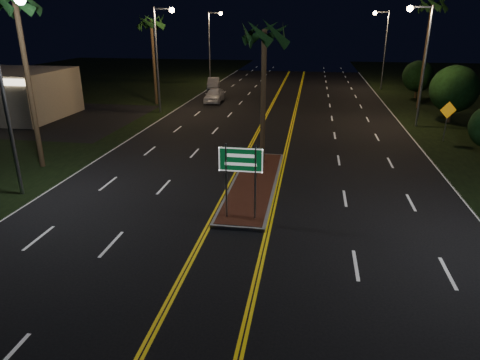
% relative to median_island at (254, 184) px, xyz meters
% --- Properties ---
extents(ground, '(120.00, 120.00, 0.00)m').
position_rel_median_island_xyz_m(ground, '(0.00, -7.00, -0.08)').
color(ground, black).
rests_on(ground, ground).
extents(median_island, '(2.25, 10.25, 0.17)m').
position_rel_median_island_xyz_m(median_island, '(0.00, 0.00, 0.00)').
color(median_island, gray).
rests_on(median_island, ground).
extents(highway_sign, '(1.80, 0.08, 3.20)m').
position_rel_median_island_xyz_m(highway_sign, '(0.00, -4.20, 2.32)').
color(highway_sign, gray).
rests_on(highway_sign, ground).
extents(streetlight_left_near, '(1.91, 0.44, 9.00)m').
position_rel_median_island_xyz_m(streetlight_left_near, '(-10.61, -3.00, 5.57)').
color(streetlight_left_near, gray).
rests_on(streetlight_left_near, ground).
extents(streetlight_left_mid, '(1.91, 0.44, 9.00)m').
position_rel_median_island_xyz_m(streetlight_left_mid, '(-10.61, 17.00, 5.57)').
color(streetlight_left_mid, gray).
rests_on(streetlight_left_mid, ground).
extents(streetlight_left_far, '(1.91, 0.44, 9.00)m').
position_rel_median_island_xyz_m(streetlight_left_far, '(-10.61, 37.00, 5.57)').
color(streetlight_left_far, gray).
rests_on(streetlight_left_far, ground).
extents(streetlight_right_mid, '(1.91, 0.44, 9.00)m').
position_rel_median_island_xyz_m(streetlight_right_mid, '(10.61, 15.00, 5.57)').
color(streetlight_right_mid, gray).
rests_on(streetlight_right_mid, ground).
extents(streetlight_right_far, '(1.91, 0.44, 9.00)m').
position_rel_median_island_xyz_m(streetlight_right_far, '(10.61, 35.00, 5.57)').
color(streetlight_right_far, gray).
rests_on(streetlight_right_far, ground).
extents(palm_median, '(2.40, 2.40, 8.30)m').
position_rel_median_island_xyz_m(palm_median, '(0.00, 3.50, 7.19)').
color(palm_median, '#382819').
rests_on(palm_median, ground).
extents(palm_left_near, '(2.40, 2.40, 9.80)m').
position_rel_median_island_xyz_m(palm_left_near, '(-12.50, 1.00, 8.60)').
color(palm_left_near, '#382819').
rests_on(palm_left_near, ground).
extents(palm_left_far, '(2.40, 2.40, 8.80)m').
position_rel_median_island_xyz_m(palm_left_far, '(-12.80, 21.00, 7.66)').
color(palm_left_far, '#382819').
rests_on(palm_left_far, ground).
extents(palm_right_far, '(2.40, 2.40, 10.30)m').
position_rel_median_island_xyz_m(palm_right_far, '(12.80, 23.00, 9.06)').
color(palm_right_far, '#382819').
rests_on(palm_right_far, ground).
extents(shrub_mid, '(3.78, 3.78, 4.62)m').
position_rel_median_island_xyz_m(shrub_mid, '(14.00, 17.00, 2.64)').
color(shrub_mid, '#382819').
rests_on(shrub_mid, ground).
extents(shrub_far, '(3.24, 3.24, 3.96)m').
position_rel_median_island_xyz_m(shrub_far, '(13.80, 29.00, 2.25)').
color(shrub_far, '#382819').
rests_on(shrub_far, ground).
extents(car_near, '(2.27, 5.02, 1.65)m').
position_rel_median_island_xyz_m(car_near, '(-7.26, 23.00, 0.74)').
color(car_near, white).
rests_on(car_near, ground).
extents(car_far, '(2.64, 4.78, 1.51)m').
position_rel_median_island_xyz_m(car_far, '(-9.50, 32.46, 0.67)').
color(car_far, silver).
rests_on(car_far, ground).
extents(warning_sign, '(1.13, 0.33, 2.77)m').
position_rel_median_island_xyz_m(warning_sign, '(11.93, 10.65, 1.75)').
color(warning_sign, gray).
rests_on(warning_sign, ground).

